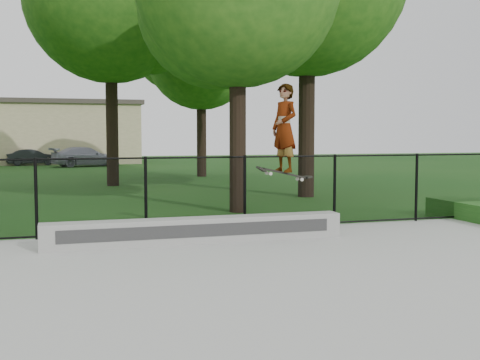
{
  "coord_description": "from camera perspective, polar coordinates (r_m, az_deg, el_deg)",
  "views": [
    {
      "loc": [
        -1.68,
        -5.61,
        1.98
      ],
      "look_at": [
        1.37,
        4.2,
        1.2
      ],
      "focal_mm": 45.0,
      "sensor_mm": 36.0,
      "label": 1
    }
  ],
  "objects": [
    {
      "name": "ground",
      "position": [
        6.18,
        -0.61,
        -14.33
      ],
      "size": [
        100.0,
        100.0,
        0.0
      ],
      "primitive_type": "plane",
      "color": "#194F16",
      "rests_on": "ground"
    },
    {
      "name": "distant_building",
      "position": [
        43.62,
        -17.73,
        4.37
      ],
      "size": [
        12.4,
        6.4,
        4.3
      ],
      "color": "#CDBA90",
      "rests_on": "ground"
    },
    {
      "name": "skater_airborne",
      "position": [
        10.82,
        4.24,
        4.75
      ],
      "size": [
        0.83,
        0.67,
        1.76
      ],
      "color": "black",
      "rests_on": "ground"
    },
    {
      "name": "grind_ledge",
      "position": [
        10.73,
        -4.03,
        -4.77
      ],
      "size": [
        5.38,
        0.4,
        0.45
      ],
      "primitive_type": "cube",
      "color": "#9D9E99",
      "rests_on": "concrete_slab"
    },
    {
      "name": "car_b",
      "position": [
        40.94,
        -19.11,
        2.06
      ],
      "size": [
        3.03,
        1.59,
        1.05
      ],
      "primitive_type": "imported",
      "rotation": [
        0.0,
        0.0,
        1.74
      ],
      "color": "black",
      "rests_on": "ground"
    },
    {
      "name": "chainlink_fence",
      "position": [
        11.69,
        -8.92,
        -1.45
      ],
      "size": [
        16.06,
        0.06,
        1.5
      ],
      "color": "black",
      "rests_on": "concrete_slab"
    },
    {
      "name": "concrete_slab",
      "position": [
        6.17,
        -0.61,
        -14.07
      ],
      "size": [
        14.0,
        12.0,
        0.06
      ],
      "primitive_type": "cube",
      "color": "#ACADA7",
      "rests_on": "ground"
    },
    {
      "name": "car_c",
      "position": [
        38.48,
        -14.43,
        2.16
      ],
      "size": [
        4.17,
        2.71,
        1.22
      ],
      "primitive_type": "imported",
      "rotation": [
        0.0,
        0.0,
        1.85
      ],
      "color": "gray",
      "rests_on": "ground"
    }
  ]
}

